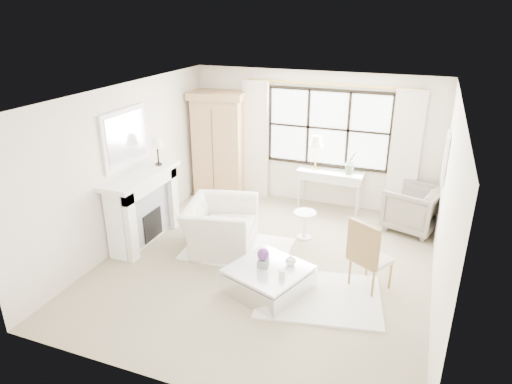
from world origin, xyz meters
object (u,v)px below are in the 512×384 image
Objects in this scene: console_table at (329,190)px; coffee_table at (268,280)px; armoire at (219,144)px; club_armchair at (221,226)px.

coffee_table is at bearing -91.28° from console_table.
armoire reaches higher than console_table.
armoire is 2.50m from console_table.
console_table is at bearing -42.17° from club_armchair.
club_armchair is at bearing -118.92° from console_table.
armoire is 1.79× the size of club_armchair.
console_table is 2.66m from club_armchair.
armoire is at bearing 145.62° from coffee_table.
club_armchair is at bearing 161.91° from coffee_table.
console_table reaches higher than coffee_table.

